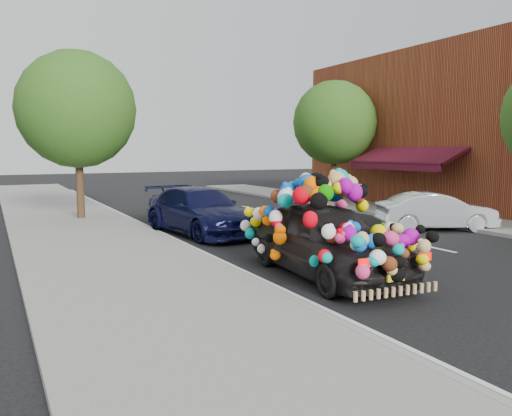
# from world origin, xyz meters

# --- Properties ---
(ground) EXTENTS (100.00, 100.00, 0.00)m
(ground) POSITION_xyz_m (0.00, 0.00, 0.00)
(ground) COLOR black
(ground) RESTS_ON ground
(sidewalk) EXTENTS (4.00, 60.00, 0.12)m
(sidewalk) POSITION_xyz_m (-4.30, 0.00, 0.06)
(sidewalk) COLOR gray
(sidewalk) RESTS_ON ground
(kerb) EXTENTS (0.15, 60.00, 0.13)m
(kerb) POSITION_xyz_m (-2.35, 0.00, 0.07)
(kerb) COLOR gray
(kerb) RESTS_ON ground
(footpath_far) EXTENTS (3.00, 40.00, 0.12)m
(footpath_far) POSITION_xyz_m (8.20, 3.00, 0.06)
(footpath_far) COLOR gray
(footpath_far) RESTS_ON ground
(lane_markings) EXTENTS (6.00, 50.00, 0.01)m
(lane_markings) POSITION_xyz_m (3.60, 0.00, 0.01)
(lane_markings) COLOR silver
(lane_markings) RESTS_ON ground
(tree_near_sidewalk) EXTENTS (4.20, 4.20, 6.13)m
(tree_near_sidewalk) POSITION_xyz_m (-3.80, 9.50, 4.02)
(tree_near_sidewalk) COLOR #332114
(tree_near_sidewalk) RESTS_ON ground
(tree_far_b) EXTENTS (4.00, 4.00, 5.90)m
(tree_far_b) POSITION_xyz_m (8.00, 10.00, 3.89)
(tree_far_b) COLOR #332114
(tree_far_b) RESTS_ON ground
(plush_art_car) EXTENTS (2.56, 4.83, 2.17)m
(plush_art_car) POSITION_xyz_m (-0.67, -1.28, 1.11)
(plush_art_car) COLOR black
(plush_art_car) RESTS_ON ground
(navy_sedan) EXTENTS (2.56, 5.08, 1.42)m
(navy_sedan) POSITION_xyz_m (-0.98, 4.84, 0.71)
(navy_sedan) COLOR black
(navy_sedan) RESTS_ON ground
(silver_hatchback) EXTENTS (3.92, 2.75, 1.23)m
(silver_hatchback) POSITION_xyz_m (6.00, 1.85, 0.61)
(silver_hatchback) COLOR #B4B8BB
(silver_hatchback) RESTS_ON ground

